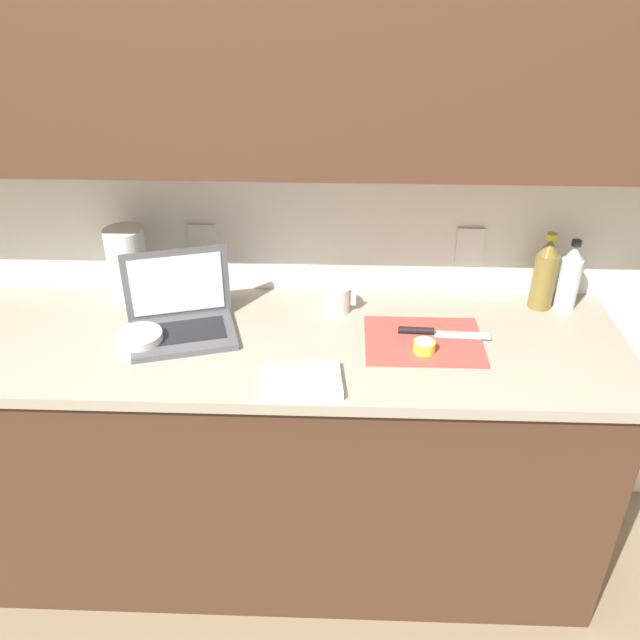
% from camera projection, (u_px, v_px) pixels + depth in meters
% --- Properties ---
extents(ground_plane, '(12.00, 12.00, 0.00)m').
position_uv_depth(ground_plane, '(284.00, 545.00, 2.55)').
color(ground_plane, '#847056').
rests_on(ground_plane, ground).
extents(wall_back, '(5.20, 0.38, 2.60)m').
position_uv_depth(wall_back, '(276.00, 108.00, 1.97)').
color(wall_back, white).
rests_on(wall_back, ground_plane).
extents(counter_unit, '(2.16, 0.65, 0.92)m').
position_uv_depth(counter_unit, '(275.00, 450.00, 2.31)').
color(counter_unit, '#472D1E').
rests_on(counter_unit, ground_plane).
extents(laptop, '(0.37, 0.31, 0.25)m').
position_uv_depth(laptop, '(181.00, 314.00, 2.10)').
color(laptop, '#515156').
rests_on(laptop, counter_unit).
extents(cutting_board, '(0.36, 0.27, 0.01)m').
position_uv_depth(cutting_board, '(423.00, 342.00, 2.06)').
color(cutting_board, '#D1473D').
rests_on(cutting_board, counter_unit).
extents(knife, '(0.28, 0.04, 0.02)m').
position_uv_depth(knife, '(428.00, 332.00, 2.09)').
color(knife, silver).
rests_on(knife, cutting_board).
extents(lemon_half_cut, '(0.07, 0.07, 0.03)m').
position_uv_depth(lemon_half_cut, '(424.00, 346.00, 2.00)').
color(lemon_half_cut, yellow).
rests_on(lemon_half_cut, cutting_board).
extents(bottle_green_soda, '(0.08, 0.08, 0.26)m').
position_uv_depth(bottle_green_soda, '(545.00, 274.00, 2.20)').
color(bottle_green_soda, olive).
rests_on(bottle_green_soda, counter_unit).
extents(bottle_oil_tall, '(0.07, 0.07, 0.24)m').
position_uv_depth(bottle_oil_tall, '(569.00, 277.00, 2.20)').
color(bottle_oil_tall, silver).
rests_on(bottle_oil_tall, counter_unit).
extents(measuring_cup, '(0.11, 0.09, 0.09)m').
position_uv_depth(measuring_cup, '(336.00, 299.00, 2.21)').
color(measuring_cup, silver).
rests_on(measuring_cup, counter_unit).
extents(bowl_white, '(0.14, 0.14, 0.05)m').
position_uv_depth(bowl_white, '(140.00, 340.00, 2.04)').
color(bowl_white, beige).
rests_on(bowl_white, counter_unit).
extents(paper_towel_roll, '(0.13, 0.13, 0.26)m').
position_uv_depth(paper_towel_roll, '(128.00, 265.00, 2.23)').
color(paper_towel_roll, white).
rests_on(paper_towel_roll, counter_unit).
extents(dish_towel, '(0.23, 0.18, 0.02)m').
position_uv_depth(dish_towel, '(302.00, 381.00, 1.87)').
color(dish_towel, white).
rests_on(dish_towel, counter_unit).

